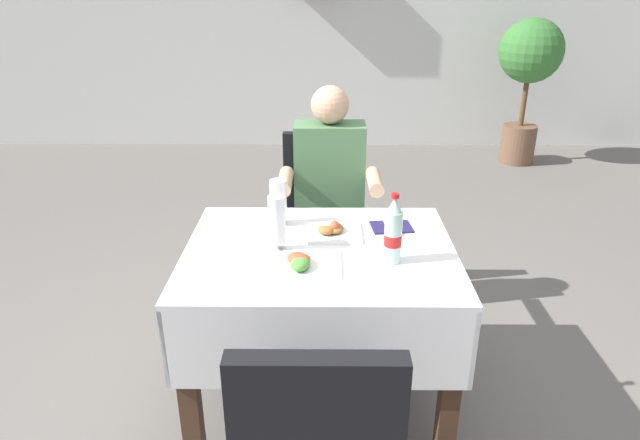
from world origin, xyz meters
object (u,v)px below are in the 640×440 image
at_px(beer_glass_left, 277,224).
at_px(cola_bottle_primary, 393,232).
at_px(napkin_cutlery_set, 391,227).
at_px(plate_near_camera, 305,262).
at_px(plate_far_diner, 334,231).
at_px(main_dining_table, 320,287).
at_px(beer_glass_middle, 278,201).
at_px(seated_diner_far, 329,195).
at_px(chair_far_diner_seat, 321,214).
at_px(potted_plant_corner, 529,67).

relative_size(beer_glass_left, cola_bottle_primary, 0.82).
relative_size(cola_bottle_primary, napkin_cutlery_set, 1.42).
distance_m(cola_bottle_primary, napkin_cutlery_set, 0.33).
relative_size(plate_near_camera, plate_far_diner, 1.02).
bearing_deg(plate_near_camera, main_dining_table, 70.07).
xyz_separation_m(beer_glass_left, beer_glass_middle, (-0.01, 0.26, -0.01)).
xyz_separation_m(main_dining_table, seated_diner_far, (0.04, 0.71, 0.14)).
height_order(main_dining_table, plate_far_diner, plate_far_diner).
distance_m(chair_far_diner_seat, beer_glass_middle, 0.68).
bearing_deg(main_dining_table, napkin_cutlery_set, 33.45).
height_order(napkin_cutlery_set, potted_plant_corner, potted_plant_corner).
xyz_separation_m(seated_diner_far, cola_bottle_primary, (0.23, -0.82, 0.16)).
relative_size(beer_glass_left, potted_plant_corner, 0.16).
xyz_separation_m(plate_near_camera, potted_plant_corner, (2.05, 3.71, 0.18)).
bearing_deg(cola_bottle_primary, chair_far_diner_seat, 106.37).
bearing_deg(napkin_cutlery_set, plate_far_diner, -165.03).
xyz_separation_m(plate_far_diner, potted_plant_corner, (1.94, 3.42, 0.19)).
distance_m(plate_far_diner, beer_glass_left, 0.29).
distance_m(seated_diner_far, cola_bottle_primary, 0.87).
relative_size(main_dining_table, beer_glass_left, 4.72).
relative_size(main_dining_table, potted_plant_corner, 0.76).
xyz_separation_m(main_dining_table, plate_near_camera, (-0.06, -0.15, 0.20)).
xyz_separation_m(plate_far_diner, napkin_cutlery_set, (0.25, 0.07, -0.01)).
bearing_deg(plate_near_camera, cola_bottle_primary, 7.81).
height_order(beer_glass_middle, potted_plant_corner, potted_plant_corner).
bearing_deg(napkin_cutlery_set, potted_plant_corner, 63.26).
distance_m(plate_far_diner, napkin_cutlery_set, 0.26).
distance_m(seated_diner_far, napkin_cutlery_set, 0.57).
xyz_separation_m(main_dining_table, chair_far_diner_seat, (0.00, 0.82, -0.02)).
height_order(beer_glass_left, cola_bottle_primary, cola_bottle_primary).
relative_size(chair_far_diner_seat, seated_diner_far, 0.77).
bearing_deg(beer_glass_left, napkin_cutlery_set, 25.22).
bearing_deg(cola_bottle_primary, beer_glass_left, 168.56).
height_order(chair_far_diner_seat, potted_plant_corner, potted_plant_corner).
height_order(beer_glass_left, napkin_cutlery_set, beer_glass_left).
xyz_separation_m(cola_bottle_primary, potted_plant_corner, (1.72, 3.66, 0.08)).
distance_m(chair_far_diner_seat, seated_diner_far, 0.20).
distance_m(chair_far_diner_seat, napkin_cutlery_set, 0.72).
relative_size(plate_far_diner, cola_bottle_primary, 0.80).
bearing_deg(beer_glass_middle, potted_plant_corner, 56.73).
height_order(seated_diner_far, cola_bottle_primary, seated_diner_far).
distance_m(main_dining_table, napkin_cutlery_set, 0.41).
distance_m(seated_diner_far, beer_glass_left, 0.78).
relative_size(seated_diner_far, potted_plant_corner, 0.89).
relative_size(main_dining_table, beer_glass_middle, 5.32).
bearing_deg(napkin_cutlery_set, cola_bottle_primary, -96.15).
distance_m(plate_near_camera, potted_plant_corner, 4.24).
bearing_deg(plate_near_camera, beer_glass_left, 129.33).
xyz_separation_m(main_dining_table, plate_far_diner, (0.06, 0.14, 0.19)).
xyz_separation_m(chair_far_diner_seat, potted_plant_corner, (1.99, 2.73, 0.40)).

